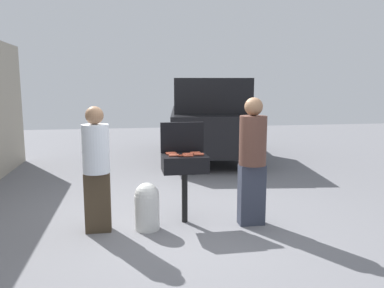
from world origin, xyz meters
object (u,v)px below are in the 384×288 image
bbq_grill (185,166)px  hot_dog_11 (174,156)px  person_left (96,165)px  parked_minivan (209,118)px  hot_dog_3 (188,156)px  hot_dog_5 (188,154)px  hot_dog_2 (196,153)px  hot_dog_9 (187,154)px  person_right (252,157)px  hot_dog_13 (171,154)px  hot_dog_8 (170,153)px  hot_dog_6 (172,153)px  hot_dog_10 (199,154)px  hot_dog_7 (199,155)px  hot_dog_12 (183,155)px  hot_dog_1 (195,153)px  hot_dog_4 (188,155)px  hot_dog_0 (174,155)px

bbq_grill → hot_dog_11: size_ratio=7.16×
person_left → parked_minivan: size_ratio=0.35×
hot_dog_3 → hot_dog_5: (0.02, 0.12, 0.00)m
hot_dog_2 → person_left: size_ratio=0.08×
hot_dog_9 → person_right: (0.83, -0.25, -0.02)m
hot_dog_13 → hot_dog_2: bearing=2.6°
person_right → parked_minivan: bearing=-79.9°
hot_dog_13 → person_left: size_ratio=0.08×
hot_dog_9 → bbq_grill: bearing=-160.0°
hot_dog_8 → person_left: bearing=-164.2°
parked_minivan → hot_dog_8: bearing=79.2°
person_left → hot_dog_13: bearing=15.5°
hot_dog_5 → person_right: person_right is taller
hot_dog_2 → hot_dog_11: 0.34m
bbq_grill → hot_dog_6: size_ratio=7.16×
hot_dog_10 → parked_minivan: 4.81m
hot_dog_10 → person_right: 0.71m
hot_dog_7 → parked_minivan: bearing=76.2°
hot_dog_8 → parked_minivan: 4.77m
hot_dog_10 → bbq_grill: bearing=173.8°
hot_dog_13 → hot_dog_9: bearing=-7.0°
bbq_grill → hot_dog_12: 0.18m
hot_dog_5 → hot_dog_7: (0.14, -0.05, 0.00)m
hot_dog_1 → hot_dog_12: same height
hot_dog_12 → parked_minivan: size_ratio=0.03×
hot_dog_11 → person_right: (1.02, -0.16, -0.02)m
person_left → person_right: person_right is taller
hot_dog_10 → hot_dog_13: same height
hot_dog_1 → bbq_grill: bearing=-149.0°
hot_dog_4 → hot_dog_12: 0.08m
bbq_grill → hot_dog_4: bearing=-51.6°
hot_dog_4 → hot_dog_6: 0.23m
hot_dog_0 → hot_dog_1: bearing=21.4°
hot_dog_0 → hot_dog_5: same height
hot_dog_4 → hot_dog_9: (0.00, 0.06, 0.00)m
hot_dog_8 → person_right: person_right is taller
person_left → bbq_grill: bearing=11.9°
hot_dog_12 → hot_dog_13: same height
hot_dog_0 → hot_dog_9: (0.19, 0.04, 0.00)m
hot_dog_6 → hot_dog_13: bearing=-108.7°
bbq_grill → hot_dog_1: hot_dog_1 is taller
bbq_grill → hot_dog_13: hot_dog_13 is taller
hot_dog_1 → hot_dog_12: 0.27m
hot_dog_13 → hot_dog_10: bearing=-9.5°
hot_dog_11 → hot_dog_13: (-0.02, 0.12, 0.00)m
parked_minivan → bbq_grill: bearing=81.7°
hot_dog_1 → hot_dog_8: same height
hot_dog_5 → hot_dog_8: 0.27m
hot_dog_7 → hot_dog_13: (-0.36, 0.10, 0.00)m
hot_dog_12 → person_right: 0.91m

